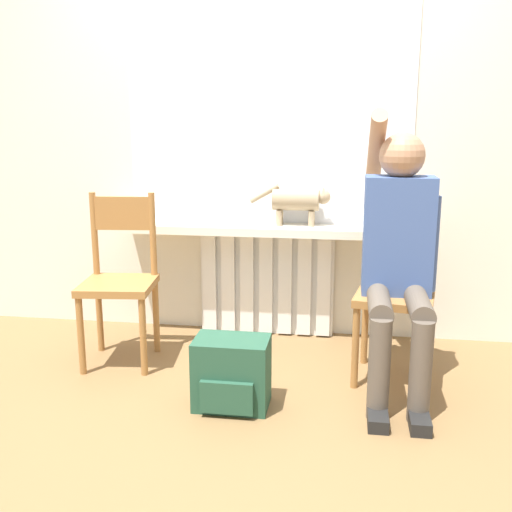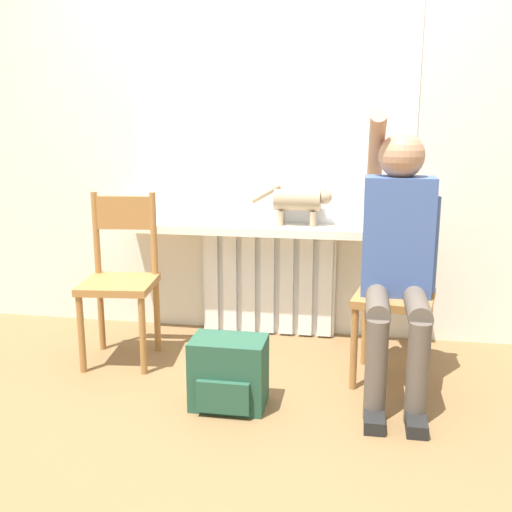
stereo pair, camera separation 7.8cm
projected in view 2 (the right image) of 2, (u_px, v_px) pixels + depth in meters
The scene contains 10 objects.
ground_plane at pixel (229, 420), 2.70m from camera, with size 12.00×12.00×0.00m, color brown.
wall_with_window at pixel (271, 115), 3.58m from camera, with size 7.00×0.06×2.70m.
radiator at pixel (268, 283), 3.74m from camera, with size 0.83×0.08×0.66m.
windowsill at pixel (267, 229), 3.58m from camera, with size 1.78×0.25×0.05m.
window_glass at pixel (270, 115), 3.55m from camera, with size 1.71×0.01×1.29m.
chair_left at pixel (121, 276), 3.30m from camera, with size 0.42×0.42×0.93m.
chair_right at pixel (396, 290), 3.05m from camera, with size 0.44×0.44×0.93m.
person at pixel (398, 250), 2.89m from camera, with size 0.36×1.00×1.38m.
cat at pixel (299, 201), 3.54m from camera, with size 0.48×0.13×0.25m.
backpack at pixel (229, 373), 2.80m from camera, with size 0.35×0.26×0.33m.
Camera 2 is at (0.55, -2.41, 1.33)m, focal length 42.00 mm.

